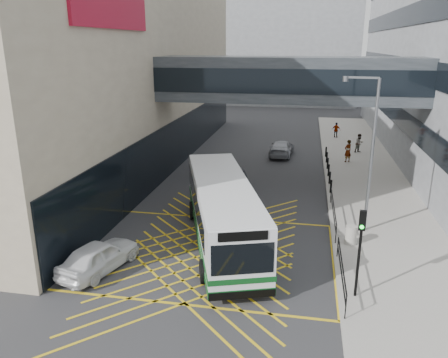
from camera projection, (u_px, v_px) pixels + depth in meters
The scene contains 18 objects.
ground at pixel (209, 253), 21.46m from camera, with size 120.00×120.00×0.00m, color #333335.
building_whsmith at pixel (44, 66), 37.28m from camera, with size 24.17×42.00×16.00m.
building_far at pixel (273, 48), 75.41m from camera, with size 28.00×16.00×18.00m, color gray.
skybridge at pixel (289, 79), 29.95m from camera, with size 20.00×4.10×3.00m.
pavement at pixel (364, 175), 33.91m from camera, with size 6.00×54.00×0.16m, color #A49E96.
box_junction at pixel (209, 253), 21.46m from camera, with size 12.00×9.00×0.01m.
bus at pixel (222, 210), 22.22m from camera, with size 6.25×11.97×3.29m.
car_white at pixel (99, 256), 19.64m from camera, with size 1.86×4.55×1.45m, color white.
car_dark at pixel (233, 177), 31.33m from camera, with size 1.67×4.27×1.34m, color black.
car_silver at pixel (282, 148), 39.87m from camera, with size 2.00×4.73×1.47m, color #95979D.
traffic_light at pixel (360, 241), 16.76m from camera, with size 0.28×0.44×3.74m.
street_lamp at pixel (369, 147), 22.42m from camera, with size 1.85×0.49×8.14m.
litter_bin at pixel (351, 235), 21.94m from camera, with size 0.56×0.56×0.97m, color #ADA89E.
kerb_railings at pixel (337, 232), 21.78m from camera, with size 0.05×12.54×1.00m.
bollards at pixel (328, 167), 34.24m from camera, with size 0.14×10.14×0.90m.
pedestrian_a at pixel (348, 151), 37.05m from camera, with size 0.76×0.54×1.91m, color gray.
pedestrian_b at pixel (359, 143), 40.32m from camera, with size 0.85×0.49×1.73m, color gray.
pedestrian_c at pixel (336, 130), 46.74m from camera, with size 0.95×0.46×1.61m, color gray.
Camera 1 is at (4.34, -18.92, 9.88)m, focal length 35.00 mm.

